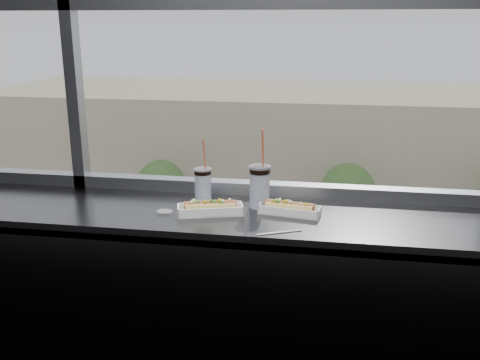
% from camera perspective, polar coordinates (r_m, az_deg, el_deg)
% --- Properties ---
extents(wall_back_lower, '(6.00, 0.00, 6.00)m').
position_cam_1_polar(wall_back_lower, '(2.86, 3.40, -12.10)').
color(wall_back_lower, black).
rests_on(wall_back_lower, ground).
extents(counter, '(6.00, 0.55, 0.06)m').
position_cam_1_polar(counter, '(2.39, 2.91, -4.27)').
color(counter, '#4F4F51').
rests_on(counter, ground).
extents(counter_fascia, '(6.00, 0.04, 1.04)m').
position_cam_1_polar(counter_fascia, '(2.41, 1.98, -18.09)').
color(counter_fascia, '#4F4F51').
rests_on(counter_fascia, ground).
extents(hotdog_tray_left, '(0.30, 0.17, 0.07)m').
position_cam_1_polar(hotdog_tray_left, '(2.37, -3.20, -3.00)').
color(hotdog_tray_left, white).
rests_on(hotdog_tray_left, counter).
extents(hotdog_tray_right, '(0.28, 0.13, 0.07)m').
position_cam_1_polar(hotdog_tray_right, '(2.37, 5.31, -3.02)').
color(hotdog_tray_right, white).
rests_on(hotdog_tray_right, counter).
extents(soda_cup_left, '(0.08, 0.08, 0.31)m').
position_cam_1_polar(soda_cup_left, '(2.51, -3.98, -0.36)').
color(soda_cup_left, white).
rests_on(soda_cup_left, counter).
extents(soda_cup_right, '(0.10, 0.10, 0.37)m').
position_cam_1_polar(soda_cup_right, '(2.43, 2.11, -0.48)').
color(soda_cup_right, white).
rests_on(soda_cup_right, counter).
extents(loose_straw, '(0.18, 0.09, 0.01)m').
position_cam_1_polar(loose_straw, '(2.17, 4.21, -5.60)').
color(loose_straw, white).
rests_on(loose_straw, counter).
extents(wrapper, '(0.09, 0.06, 0.02)m').
position_cam_1_polar(wrapper, '(2.40, -8.06, -3.32)').
color(wrapper, silver).
rests_on(wrapper, counter).
extents(plaza_ground, '(120.00, 120.00, 0.00)m').
position_cam_1_polar(plaza_ground, '(47.78, 8.76, 0.67)').
color(plaza_ground, '#B0ADA7').
rests_on(plaza_ground, ground).
extents(street_asphalt, '(80.00, 10.00, 0.06)m').
position_cam_1_polar(street_asphalt, '(25.93, 7.83, -13.42)').
color(street_asphalt, black).
rests_on(street_asphalt, plaza_ground).
extents(far_sidewalk, '(80.00, 6.00, 0.04)m').
position_cam_1_polar(far_sidewalk, '(33.11, 8.29, -6.55)').
color(far_sidewalk, '#B0ADA7').
rests_on(far_sidewalk, plaza_ground).
extents(far_building, '(50.00, 14.00, 8.00)m').
position_cam_1_polar(far_building, '(41.47, 8.87, 3.94)').
color(far_building, tan).
rests_on(far_building, plaza_ground).
extents(car_near_c, '(2.96, 6.99, 2.32)m').
position_cam_1_polar(car_near_c, '(21.91, 5.26, -15.79)').
color(car_near_c, '#682200').
rests_on(car_near_c, street_asphalt).
extents(car_near_b, '(2.88, 6.73, 2.23)m').
position_cam_1_polar(car_near_b, '(23.52, -13.70, -13.92)').
color(car_near_b, black).
rests_on(car_near_b, street_asphalt).
extents(car_near_d, '(3.45, 7.02, 2.26)m').
position_cam_1_polar(car_near_d, '(22.69, 23.98, -16.17)').
color(car_near_d, silver).
rests_on(car_near_d, street_asphalt).
extents(car_far_b, '(2.85, 6.37, 2.09)m').
position_cam_1_polar(car_far_b, '(29.12, 13.54, -7.88)').
color(car_far_b, maroon).
rests_on(car_far_b, street_asphalt).
extents(car_far_a, '(2.34, 5.58, 1.86)m').
position_cam_1_polar(car_far_a, '(30.32, -8.01, -6.79)').
color(car_far_a, '#393332').
rests_on(car_far_a, street_asphalt).
extents(pedestrian_a, '(0.74, 0.99, 2.23)m').
position_cam_1_polar(pedestrian_a, '(32.32, 0.60, -4.79)').
color(pedestrian_a, '#66605B').
rests_on(pedestrian_a, far_sidewalk).
extents(pedestrian_b, '(0.67, 0.90, 2.02)m').
position_cam_1_polar(pedestrian_b, '(33.00, 5.19, -4.59)').
color(pedestrian_b, '#66605B').
rests_on(pedestrian_b, far_sidewalk).
extents(pedestrian_d, '(0.88, 0.66, 1.98)m').
position_cam_1_polar(pedestrian_d, '(34.49, 24.08, -5.12)').
color(pedestrian_d, '#66605B').
rests_on(pedestrian_d, far_sidewalk).
extents(pedestrian_c, '(0.74, 0.99, 2.23)m').
position_cam_1_polar(pedestrian_c, '(33.74, 15.38, -4.47)').
color(pedestrian_c, '#66605B').
rests_on(pedestrian_c, far_sidewalk).
extents(tree_left, '(3.03, 3.03, 4.74)m').
position_cam_1_polar(tree_left, '(33.54, -8.42, -0.45)').
color(tree_left, '#47382B').
rests_on(tree_left, far_sidewalk).
extents(tree_center, '(3.20, 3.20, 5.01)m').
position_cam_1_polar(tree_center, '(31.98, 11.39, -1.11)').
color(tree_center, '#47382B').
rests_on(tree_center, far_sidewalk).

